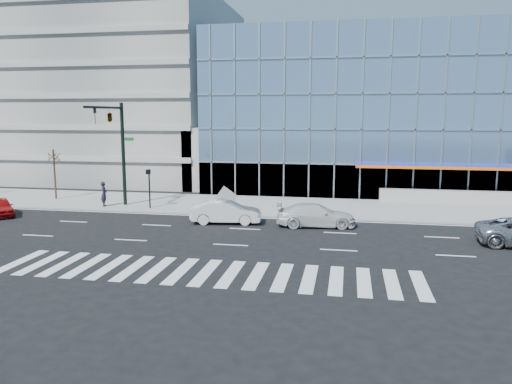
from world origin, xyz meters
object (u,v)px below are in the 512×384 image
traffic_signal (114,129)px  pedestrian (104,194)px  red_sedan (1,207)px  ped_signal_post (149,182)px  street_tree_near (54,156)px  white_suv (316,215)px  white_sedan (226,212)px  tilted_panel (226,198)px

traffic_signal → pedestrian: bearing=160.3°
traffic_signal → red_sedan: (-7.24, -3.67, -5.52)m
ped_signal_post → street_tree_near: street_tree_near is taller
red_sedan → pedestrian: bearing=-8.9°
traffic_signal → white_suv: (15.39, -2.97, -5.42)m
white_sedan → red_sedan: white_sedan is taller
street_tree_near → pedestrian: bearing=-23.4°
street_tree_near → pedestrian: street_tree_near is taller
tilted_panel → white_suv: bearing=-33.0°
pedestrian → tilted_panel: bearing=-105.4°
pedestrian → tilted_panel: pedestrian is taller
white_sedan → tilted_panel: size_ratio=3.61×
white_sedan → tilted_panel: tilted_panel is taller
white_suv → red_sedan: 22.63m
traffic_signal → ped_signal_post: 4.75m
traffic_signal → tilted_panel: bearing=5.5°
ped_signal_post → white_suv: ped_signal_post is taller
white_suv → red_sedan: (-22.62, -0.69, -0.10)m
pedestrian → red_sedan: bearing=107.3°
red_sedan → pedestrian: (5.95, 4.13, 0.47)m
white_suv → tilted_panel: bearing=54.4°
traffic_signal → tilted_panel: (8.41, 0.81, -5.11)m
ped_signal_post → red_sedan: bearing=-157.5°
ped_signal_post → tilted_panel: ped_signal_post is taller
tilted_panel → traffic_signal: bearing=-179.1°
traffic_signal → pedestrian: traffic_signal is taller
white_sedan → ped_signal_post: bearing=55.4°
white_sedan → red_sedan: size_ratio=1.23×
street_tree_near → red_sedan: 7.31m
street_tree_near → red_sedan: (-0.23, -6.60, -3.13)m
traffic_signal → pedestrian: size_ratio=4.12×
traffic_signal → tilted_panel: traffic_signal is taller
street_tree_near → white_sedan: (16.39, -6.05, -3.01)m
white_sedan → street_tree_near: bearing=62.1°
ped_signal_post → tilted_panel: (5.91, 0.43, -1.08)m
street_tree_near → red_sedan: street_tree_near is taller
traffic_signal → street_tree_near: traffic_signal is taller
street_tree_near → tilted_panel: size_ratio=3.25×
white_suv → red_sedan: size_ratio=1.35×
pedestrian → ped_signal_post: bearing=-108.8°
traffic_signal → white_sedan: 11.27m
white_suv → white_sedan: bearing=84.2°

